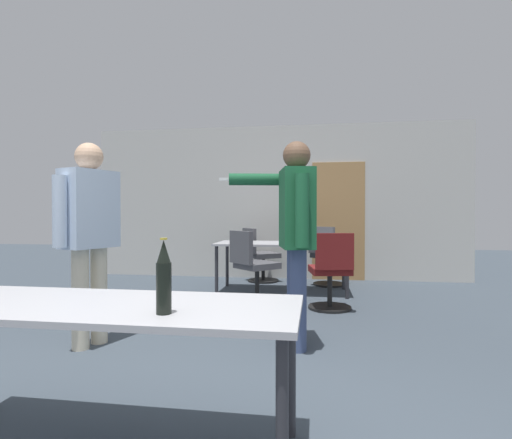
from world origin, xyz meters
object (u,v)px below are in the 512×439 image
(office_chair_near_pushed, at_px, (327,258))
(beer_bottle, at_px, (164,278))
(person_center_tall, at_px, (295,224))
(office_chair_far_left, at_px, (259,257))
(office_chair_mid_tucked, at_px, (252,268))
(person_near_casual, at_px, (88,224))
(office_chair_side_rolled, at_px, (331,274))

(office_chair_near_pushed, height_order, beer_bottle, beer_bottle)
(person_center_tall, bearing_deg, office_chair_near_pushed, -18.31)
(office_chair_far_left, height_order, office_chair_mid_tucked, office_chair_mid_tucked)
(person_center_tall, distance_m, office_chair_mid_tucked, 1.92)
(person_near_casual, xyz_separation_m, office_chair_side_rolled, (2.15, 1.61, -0.63))
(office_chair_far_left, bearing_deg, person_center_tall, -20.31)
(office_chair_far_left, distance_m, office_chair_side_rolled, 2.16)
(person_center_tall, xyz_separation_m, office_chair_side_rolled, (0.36, 1.38, -0.63))
(office_chair_far_left, height_order, office_chair_near_pushed, office_chair_near_pushed)
(person_near_casual, xyz_separation_m, person_center_tall, (1.79, 0.22, 0.01))
(office_chair_far_left, bearing_deg, office_chair_mid_tucked, -28.88)
(office_chair_side_rolled, relative_size, office_chair_mid_tucked, 1.00)
(office_chair_side_rolled, bearing_deg, person_near_casual, -153.20)
(beer_bottle, bearing_deg, person_near_casual, 129.65)
(office_chair_far_left, bearing_deg, office_chair_near_pushed, 45.51)
(office_chair_near_pushed, bearing_deg, person_near_casual, -93.30)
(person_center_tall, xyz_separation_m, office_chair_mid_tucked, (-0.64, 1.69, -0.63))
(person_near_casual, distance_m, office_chair_mid_tucked, 2.32)
(person_center_tall, height_order, office_chair_far_left, person_center_tall)
(person_center_tall, bearing_deg, person_near_casual, 85.71)
(office_chair_side_rolled, xyz_separation_m, office_chair_near_pushed, (-0.00, 1.63, 0.01))
(person_center_tall, distance_m, office_chair_near_pushed, 3.10)
(office_chair_mid_tucked, height_order, beer_bottle, beer_bottle)
(person_center_tall, bearing_deg, office_chair_side_rolled, -26.13)
(person_near_casual, bearing_deg, beer_bottle, -120.59)
(office_chair_far_left, xyz_separation_m, beer_bottle, (0.30, -5.04, 0.46))
(office_chair_far_left, xyz_separation_m, office_chair_side_rolled, (1.13, -1.84, 0.02))
(person_near_casual, distance_m, office_chair_near_pushed, 3.93)
(person_near_casual, relative_size, office_chair_near_pushed, 1.87)
(person_near_casual, distance_m, office_chair_far_left, 3.66)
(office_chair_near_pushed, relative_size, beer_bottle, 2.90)
(person_center_tall, height_order, office_chair_near_pushed, person_center_tall)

